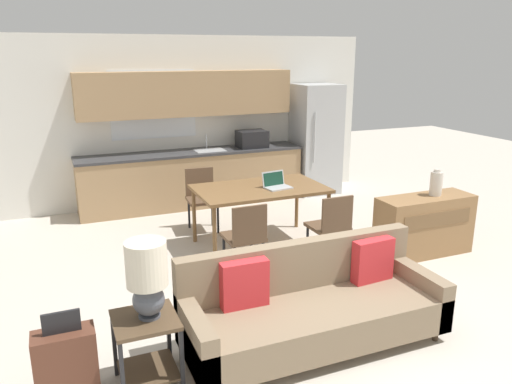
% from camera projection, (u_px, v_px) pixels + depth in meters
% --- Properties ---
extents(ground_plane, '(20.00, 20.00, 0.00)m').
position_uv_depth(ground_plane, '(326.00, 336.00, 4.44)').
color(ground_plane, beige).
extents(wall_back, '(6.40, 0.07, 2.70)m').
position_uv_depth(wall_back, '(185.00, 120.00, 8.18)').
color(wall_back, silver).
rests_on(wall_back, ground_plane).
extents(kitchen_counter, '(3.64, 0.65, 2.15)m').
position_uv_depth(kitchen_counter, '(193.00, 154.00, 8.07)').
color(kitchen_counter, tan).
rests_on(kitchen_counter, ground_plane).
extents(refrigerator, '(0.75, 0.69, 1.91)m').
position_uv_depth(refrigerator, '(316.00, 139.00, 8.79)').
color(refrigerator, '#B7BABC').
rests_on(refrigerator, ground_plane).
extents(dining_table, '(1.63, 0.99, 0.78)m').
position_uv_depth(dining_table, '(260.00, 192.00, 6.35)').
color(dining_table, brown).
rests_on(dining_table, ground_plane).
extents(couch, '(2.24, 0.80, 0.85)m').
position_uv_depth(couch, '(311.00, 307.00, 4.28)').
color(couch, '#3D2D1E').
rests_on(couch, ground_plane).
extents(side_table, '(0.46, 0.46, 0.56)m').
position_uv_depth(side_table, '(146.00, 340.00, 3.70)').
color(side_table, brown).
rests_on(side_table, ground_plane).
extents(table_lamp, '(0.30, 0.30, 0.59)m').
position_uv_depth(table_lamp, '(147.00, 275.00, 3.58)').
color(table_lamp, '#4C515B').
rests_on(table_lamp, side_table).
extents(credenza, '(1.23, 0.44, 0.74)m').
position_uv_depth(credenza, '(424.00, 225.00, 6.17)').
color(credenza, olive).
rests_on(credenza, ground_plane).
extents(vase, '(0.15, 0.15, 0.33)m').
position_uv_depth(vase, '(436.00, 183.00, 6.09)').
color(vase, beige).
rests_on(vase, credenza).
extents(dining_chair_far_left, '(0.45, 0.45, 0.86)m').
position_uv_depth(dining_chair_far_left, '(202.00, 196.00, 7.00)').
color(dining_chair_far_left, brown).
rests_on(dining_chair_far_left, ground_plane).
extents(dining_chair_near_left, '(0.43, 0.43, 0.86)m').
position_uv_depth(dining_chair_near_left, '(245.00, 235.00, 5.50)').
color(dining_chair_near_left, brown).
rests_on(dining_chair_near_left, ground_plane).
extents(dining_chair_near_right, '(0.43, 0.43, 0.86)m').
position_uv_depth(dining_chair_near_right, '(331.00, 225.00, 5.82)').
color(dining_chair_near_right, brown).
rests_on(dining_chair_near_right, ground_plane).
extents(laptop, '(0.36, 0.30, 0.20)m').
position_uv_depth(laptop, '(276.00, 184.00, 6.32)').
color(laptop, '#B7BABC').
rests_on(laptop, dining_table).
extents(suitcase, '(0.43, 0.22, 0.71)m').
position_uv_depth(suitcase, '(66.00, 365.00, 3.57)').
color(suitcase, brown).
rests_on(suitcase, ground_plane).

